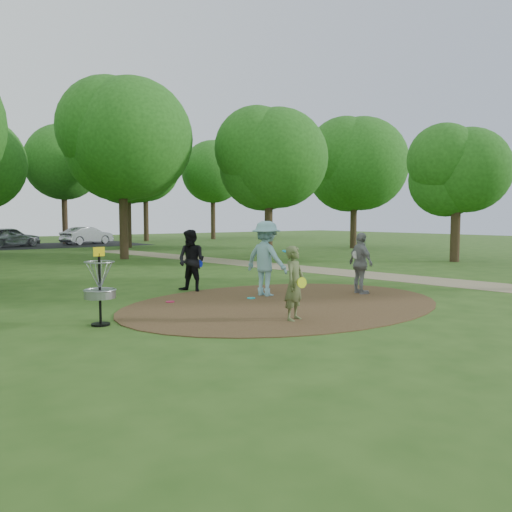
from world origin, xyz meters
TOP-DOWN VIEW (x-y plane):
  - ground at (0.00, 0.00)m, footprint 100.00×100.00m
  - dirt_clearing at (0.00, 0.00)m, footprint 8.40×8.40m
  - footpath at (6.50, 2.00)m, footprint 7.55×39.89m
  - parking_lot at (2.00, 30.00)m, footprint 14.00×8.00m
  - player_observer_with_disc at (-1.17, -1.66)m, footprint 0.66×0.56m
  - player_throwing_with_disc at (0.36, 1.22)m, footprint 1.32×1.44m
  - player_walking_with_disc at (-0.83, 3.15)m, footprint 0.98×1.06m
  - player_waiting_with_disc at (2.63, -0.09)m, footprint 0.65×1.07m
  - disc_ground_cyan at (-0.28, 1.04)m, footprint 0.22×0.22m
  - disc_ground_red at (-2.21, 1.81)m, footprint 0.22×0.22m
  - car_left at (-0.55, 29.80)m, footprint 4.54×2.94m
  - car_right at (5.11, 30.05)m, footprint 4.37×2.76m
  - disc_golf_basket at (-4.50, 0.30)m, footprint 0.63×0.63m
  - tree_ring at (1.71, 10.46)m, footprint 37.72×45.74m

SIDE VIEW (x-z plane):
  - ground at x=0.00m, z-range 0.00..0.00m
  - parking_lot at x=2.00m, z-range 0.00..0.01m
  - footpath at x=6.50m, z-range 0.00..0.01m
  - dirt_clearing at x=0.00m, z-range 0.00..0.02m
  - disc_ground_cyan at x=-0.28m, z-range 0.02..0.04m
  - disc_ground_red at x=-2.21m, z-range 0.02..0.04m
  - car_right at x=5.11m, z-range 0.00..1.36m
  - car_left at x=-0.55m, z-range 0.00..1.44m
  - player_observer_with_disc at x=-1.17m, z-range 0.00..1.54m
  - player_waiting_with_disc at x=2.63m, z-range 0.00..1.71m
  - disc_golf_basket at x=-4.50m, z-range 0.10..1.64m
  - player_walking_with_disc at x=-0.83m, z-range 0.00..1.77m
  - player_throwing_with_disc at x=0.36m, z-range 0.00..2.02m
  - tree_ring at x=1.71m, z-range 0.59..10.02m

